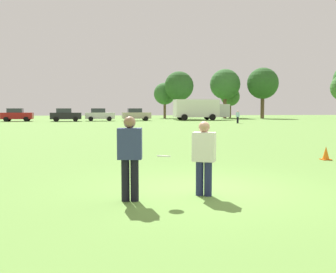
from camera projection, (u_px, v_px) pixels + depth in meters
name	position (u px, v px, depth m)	size (l,w,h in m)	color
ground_plane	(204.00, 189.00, 8.51)	(181.91, 181.91, 0.00)	#608C3D
player_thrower	(130.00, 154.00, 7.36)	(0.50, 0.33, 1.66)	black
player_defender	(204.00, 154.00, 7.83)	(0.53, 0.43, 1.55)	#1E234C
frisbee	(164.00, 156.00, 7.31)	(0.27, 0.27, 0.07)	white
traffic_cone	(326.00, 153.00, 13.37)	(0.32, 0.32, 0.48)	#D8590C
parked_car_mid_left	(17.00, 115.00, 53.18)	(4.33, 2.47, 1.82)	maroon
parked_car_center	(66.00, 115.00, 52.95)	(4.33, 2.47, 1.82)	black
parked_car_mid_right	(99.00, 115.00, 54.98)	(4.33, 2.47, 1.82)	silver
parked_car_near_right	(136.00, 114.00, 55.98)	(4.33, 2.47, 1.82)	#B7AD99
box_truck	(200.00, 109.00, 58.74)	(8.66, 3.43, 3.18)	white
bystander_sideline_watcher	(238.00, 116.00, 46.25)	(0.49, 0.45, 1.55)	black
tree_west_maple	(165.00, 94.00, 69.83)	(4.02, 4.02, 6.53)	brown
tree_center_elm	(179.00, 86.00, 66.57)	(5.11, 5.11, 8.30)	brown
tree_east_birch	(225.00, 84.00, 70.15)	(5.59, 5.59, 9.08)	brown
tree_east_oak	(230.00, 97.00, 73.14)	(3.65, 3.65, 5.94)	brown
tree_far_east_pine	(263.00, 84.00, 68.66)	(5.65, 5.65, 9.18)	brown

